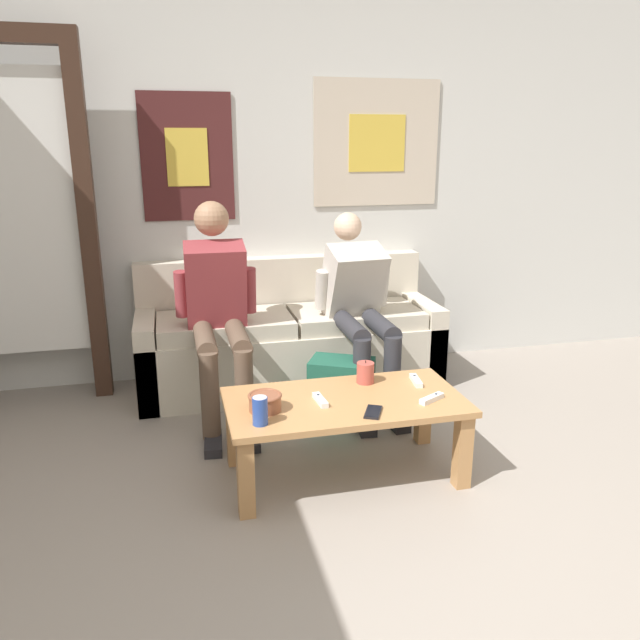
{
  "coord_description": "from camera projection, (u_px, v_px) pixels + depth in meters",
  "views": [
    {
      "loc": [
        -0.93,
        -1.45,
        1.55
      ],
      "look_at": [
        -0.19,
        1.56,
        0.65
      ],
      "focal_mm": 35.0,
      "sensor_mm": 36.0,
      "label": 1
    }
  ],
  "objects": [
    {
      "name": "game_controller_far_center",
      "position": [
        416.0,
        380.0,
        3.09
      ],
      "size": [
        0.05,
        0.15,
        0.03
      ],
      "color": "white",
      "rests_on": "coffee_table"
    },
    {
      "name": "door_frame",
      "position": [
        2.0,
        205.0,
        3.54
      ],
      "size": [
        1.0,
        0.1,
        2.15
      ],
      "color": "#382319",
      "rests_on": "ground_plane"
    },
    {
      "name": "person_seated_adult",
      "position": [
        218.0,
        304.0,
        3.51
      ],
      "size": [
        0.47,
        0.85,
        1.22
      ],
      "color": "brown",
      "rests_on": "ground_plane"
    },
    {
      "name": "backpack",
      "position": [
        341.0,
        393.0,
        3.52
      ],
      "size": [
        0.41,
        0.35,
        0.37
      ],
      "color": "#1E5642",
      "rests_on": "ground_plane"
    },
    {
      "name": "person_seated_teen",
      "position": [
        359.0,
        302.0,
        3.74
      ],
      "size": [
        0.47,
        0.9,
        1.12
      ],
      "color": "#2D2D33",
      "rests_on": "ground_plane"
    },
    {
      "name": "coffee_table",
      "position": [
        345.0,
        412.0,
        2.92
      ],
      "size": [
        1.11,
        0.57,
        0.39
      ],
      "color": "#B27F4C",
      "rests_on": "ground_plane"
    },
    {
      "name": "cell_phone",
      "position": [
        373.0,
        412.0,
        2.75
      ],
      "size": [
        0.12,
        0.15,
        0.01
      ],
      "color": "black",
      "rests_on": "coffee_table"
    },
    {
      "name": "couch",
      "position": [
        289.0,
        342.0,
        4.06
      ],
      "size": [
        1.91,
        0.66,
        0.8
      ],
      "color": "beige",
      "rests_on": "ground_plane"
    },
    {
      "name": "game_controller_near_left",
      "position": [
        320.0,
        400.0,
        2.86
      ],
      "size": [
        0.04,
        0.15,
        0.03
      ],
      "color": "white",
      "rests_on": "coffee_table"
    },
    {
      "name": "wall_back",
      "position": [
        307.0,
        183.0,
        4.14
      ],
      "size": [
        10.0,
        0.07,
        2.55
      ],
      "color": "silver",
      "rests_on": "ground_plane"
    },
    {
      "name": "drink_can_blue",
      "position": [
        260.0,
        411.0,
        2.63
      ],
      "size": [
        0.07,
        0.07,
        0.12
      ],
      "color": "#28479E",
      "rests_on": "coffee_table"
    },
    {
      "name": "game_controller_near_right",
      "position": [
        432.0,
        398.0,
        2.88
      ],
      "size": [
        0.14,
        0.1,
        0.03
      ],
      "color": "white",
      "rests_on": "coffee_table"
    },
    {
      "name": "ceramic_bowl",
      "position": [
        265.0,
        401.0,
        2.77
      ],
      "size": [
        0.15,
        0.15,
        0.08
      ],
      "color": "brown",
      "rests_on": "coffee_table"
    },
    {
      "name": "pillar_candle",
      "position": [
        365.0,
        373.0,
        3.08
      ],
      "size": [
        0.09,
        0.09,
        0.12
      ],
      "color": "#B24C42",
      "rests_on": "coffee_table"
    }
  ]
}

